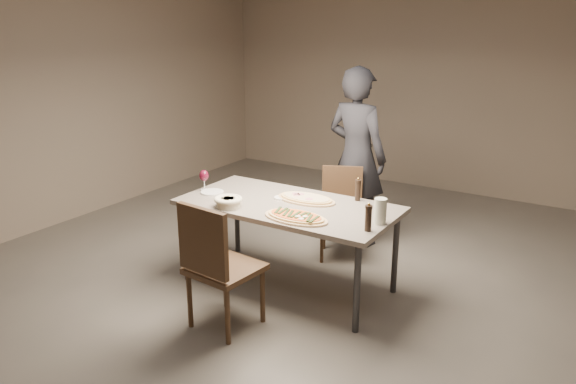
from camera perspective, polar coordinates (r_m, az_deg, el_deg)
The scene contains 14 objects.
room at distance 4.49m, azimuth 0.00°, elevation 6.72°, with size 7.00×7.00×7.00m.
dining_table at distance 4.67m, azimuth 0.00°, elevation -1.84°, with size 1.80×0.90×0.75m.
zucchini_pizza at distance 4.30m, azimuth 0.82°, elevation -2.54°, with size 0.53×0.29×0.05m.
ham_pizza at distance 4.73m, azimuth 1.86°, elevation -0.68°, with size 0.53×0.29×0.04m.
bread_basket at distance 4.58m, azimuth -6.08°, elevation -0.93°, with size 0.23×0.23×0.08m.
oil_dish at distance 4.78m, azimuth -0.69°, elevation -0.58°, with size 0.12×0.12×0.01m.
pepper_mill_left at distance 4.08m, azimuth 8.16°, elevation -2.60°, with size 0.06×0.06×0.21m.
pepper_mill_right at distance 4.74m, azimuth 7.11°, elevation 0.23°, with size 0.05×0.05×0.20m.
carafe at distance 4.24m, azimuth 9.36°, elevation -1.92°, with size 0.09×0.09×0.19m.
wine_glass at distance 5.02m, azimuth -8.54°, elevation 1.60°, with size 0.08×0.08×0.19m.
side_plate at distance 4.97m, azimuth -7.71°, elevation -0.01°, with size 0.20×0.20×0.01m.
chair_near at distance 4.09m, azimuth -7.34°, elevation -6.95°, with size 0.51×0.51×0.99m.
chair_far at distance 5.42m, azimuth 5.44°, elevation -1.50°, with size 0.54×0.54×0.86m.
diner at distance 5.64m, azimuth 6.98°, elevation 3.56°, with size 0.65×0.43×1.79m, color black.
Camera 1 is at (2.34, -3.74, 2.24)m, focal length 35.00 mm.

